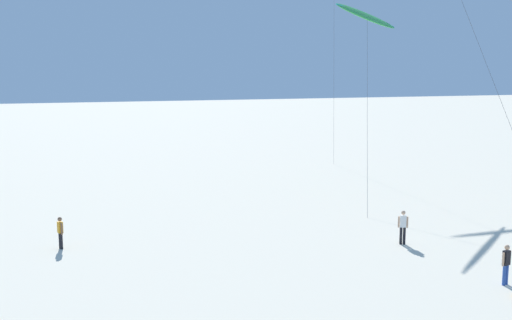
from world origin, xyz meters
TOP-DOWN VIEW (x-y plane):
  - flying_kite_1 at (15.01, 37.37)m, footprint 7.67×11.11m
  - person_foreground_walker at (10.21, 23.67)m, footprint 0.47×0.31m
  - person_near_left at (11.21, 17.32)m, footprint 0.49×0.28m
  - person_near_right at (-6.13, 27.97)m, footprint 0.29×0.48m

SIDE VIEW (x-z plane):
  - person_near_right at x=-6.13m, z-range 0.08..1.67m
  - person_near_left at x=11.21m, z-range 0.08..1.77m
  - person_foreground_walker at x=10.21m, z-range 0.09..1.81m
  - flying_kite_1 at x=15.01m, z-range 5.62..18.86m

